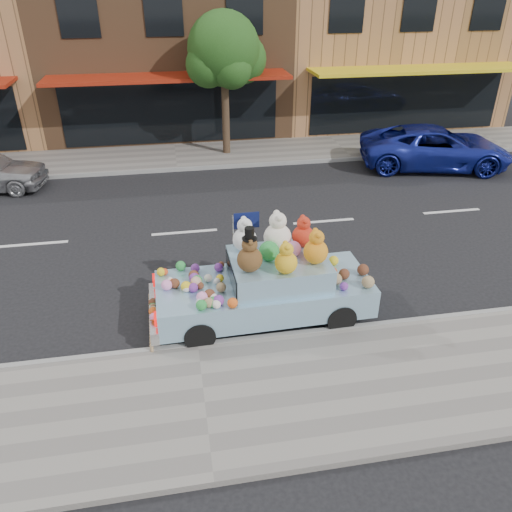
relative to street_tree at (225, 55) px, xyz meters
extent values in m
plane|color=black|center=(-2.03, -6.55, -3.69)|extent=(120.00, 120.00, 0.00)
cube|color=gray|center=(-2.03, -13.05, -3.63)|extent=(60.00, 3.00, 0.12)
cube|color=gray|center=(-2.03, -0.05, -3.63)|extent=(60.00, 3.00, 0.12)
cube|color=gray|center=(-2.03, -11.55, -3.63)|extent=(60.00, 0.12, 0.13)
cube|color=gray|center=(-2.03, -1.55, -3.63)|extent=(60.00, 0.12, 0.13)
cube|color=brown|center=(-2.03, 5.45, -0.19)|extent=(10.00, 8.00, 7.00)
cube|color=black|center=(-2.03, 1.43, -2.29)|extent=(8.50, 0.06, 2.40)
cube|color=maroon|center=(-2.03, 0.55, -0.79)|extent=(9.00, 1.80, 0.12)
cube|color=black|center=(-5.03, 1.43, 1.31)|extent=(1.40, 0.06, 1.60)
cube|color=black|center=(-2.03, 1.43, 1.31)|extent=(1.40, 0.06, 1.60)
cube|color=black|center=(0.97, 1.43, 1.31)|extent=(1.40, 0.06, 1.60)
cube|color=#AB7347|center=(7.97, 5.45, -0.19)|extent=(10.00, 8.00, 7.00)
cube|color=black|center=(7.97, 1.43, -2.29)|extent=(8.50, 0.06, 2.40)
cube|color=yellow|center=(7.97, 0.55, -0.79)|extent=(9.00, 1.80, 0.12)
cube|color=black|center=(4.97, 1.43, 1.31)|extent=(1.40, 0.06, 1.60)
cube|color=black|center=(7.97, 1.43, 1.31)|extent=(1.40, 0.06, 1.60)
cube|color=black|center=(10.97, 1.43, 1.31)|extent=(1.40, 0.06, 1.60)
cylinder|color=#38281C|center=(-0.03, -0.05, -2.09)|extent=(0.28, 0.28, 3.20)
sphere|color=#1D4012|center=(-0.03, -0.05, 0.23)|extent=(2.60, 2.60, 2.60)
sphere|color=#1D4012|center=(0.67, 0.25, -0.17)|extent=(1.80, 1.80, 1.80)
sphere|color=#1D4012|center=(-0.63, -0.25, -0.27)|extent=(1.60, 1.60, 1.60)
sphere|color=#1D4012|center=(0.17, -0.65, -0.37)|extent=(1.40, 1.40, 1.40)
sphere|color=#1D4012|center=(-0.33, 0.55, -0.07)|extent=(1.60, 1.60, 1.60)
imported|color=#1C289C|center=(7.28, -2.75, -2.95)|extent=(5.76, 3.62, 1.48)
cylinder|color=black|center=(0.82, -11.47, -3.39)|extent=(0.60, 0.21, 0.60)
cylinder|color=black|center=(0.78, -9.91, -3.39)|extent=(0.60, 0.21, 0.60)
cylinder|color=black|center=(-1.98, -11.53, -3.39)|extent=(0.60, 0.21, 0.60)
cylinder|color=black|center=(-2.01, -9.97, -3.39)|extent=(0.60, 0.21, 0.60)
cube|color=#90BCD8|center=(-0.60, -10.72, -3.14)|extent=(4.33, 1.79, 0.60)
cube|color=#90BCD8|center=(-0.30, -10.71, -2.59)|extent=(1.93, 1.54, 0.50)
cube|color=silver|center=(-2.82, -10.76, -3.29)|extent=(0.20, 1.78, 0.26)
cube|color=red|center=(-2.75, -11.44, -2.97)|extent=(0.07, 0.28, 0.16)
cube|color=red|center=(-2.78, -10.08, -2.97)|extent=(0.07, 0.28, 0.16)
cube|color=black|center=(-1.25, -10.73, -2.59)|extent=(0.07, 1.30, 0.40)
sphere|color=#513317|center=(-0.94, -11.08, -2.10)|extent=(0.48, 0.48, 0.48)
sphere|color=#513317|center=(-0.94, -11.08, -1.79)|extent=(0.30, 0.30, 0.30)
sphere|color=#513317|center=(-0.94, -11.18, -1.69)|extent=(0.11, 0.11, 0.11)
sphere|color=#513317|center=(-0.94, -10.97, -1.69)|extent=(0.11, 0.11, 0.11)
cylinder|color=black|center=(-0.94, -11.08, -1.66)|extent=(0.29, 0.29, 0.02)
cylinder|color=black|center=(-0.94, -11.08, -1.55)|extent=(0.18, 0.18, 0.22)
sphere|color=beige|center=(-0.26, -10.36, -2.06)|extent=(0.56, 0.56, 0.56)
sphere|color=beige|center=(-0.26, -10.36, -1.70)|extent=(0.35, 0.35, 0.35)
sphere|color=beige|center=(-0.26, -10.48, -1.59)|extent=(0.13, 0.13, 0.13)
sphere|color=beige|center=(-0.26, -10.24, -1.59)|extent=(0.13, 0.13, 0.13)
sphere|color=orange|center=(0.36, -11.00, -2.11)|extent=(0.48, 0.48, 0.48)
sphere|color=orange|center=(0.36, -11.00, -1.80)|extent=(0.30, 0.30, 0.30)
sphere|color=orange|center=(0.36, -11.10, -1.70)|extent=(0.11, 0.11, 0.11)
sphere|color=orange|center=(0.36, -10.90, -1.70)|extent=(0.11, 0.11, 0.11)
sphere|color=#B02512|center=(0.29, -10.30, -2.12)|extent=(0.45, 0.45, 0.45)
sphere|color=#B02512|center=(0.29, -10.30, -1.83)|extent=(0.28, 0.28, 0.28)
sphere|color=#B02512|center=(0.29, -10.40, -1.73)|extent=(0.11, 0.11, 0.11)
sphere|color=#B02512|center=(0.29, -10.20, -1.73)|extent=(0.11, 0.11, 0.11)
sphere|color=silver|center=(-0.91, -10.27, -2.10)|extent=(0.49, 0.49, 0.49)
sphere|color=silver|center=(-0.91, -10.27, -1.78)|extent=(0.30, 0.30, 0.30)
sphere|color=silver|center=(-0.91, -10.38, -1.69)|extent=(0.12, 0.12, 0.12)
sphere|color=silver|center=(-0.91, -10.17, -1.69)|extent=(0.12, 0.12, 0.12)
sphere|color=gold|center=(-0.29, -11.26, -2.13)|extent=(0.43, 0.43, 0.43)
sphere|color=gold|center=(-0.29, -11.26, -1.85)|extent=(0.27, 0.27, 0.27)
sphere|color=gold|center=(-0.29, -11.36, -1.77)|extent=(0.10, 0.10, 0.10)
sphere|color=gold|center=(-0.29, -11.17, -1.77)|extent=(0.10, 0.10, 0.10)
sphere|color=#248737|center=(-0.50, -10.72, -2.16)|extent=(0.40, 0.40, 0.40)
sphere|color=pink|center=(0.00, -10.66, -2.19)|extent=(0.32, 0.32, 0.32)
sphere|color=#248737|center=(-2.22, -10.00, -2.74)|extent=(0.21, 0.21, 0.21)
sphere|color=#DB4E14|center=(-2.40, -10.54, -2.77)|extent=(0.14, 0.14, 0.14)
sphere|color=pink|center=(-2.52, -10.69, -2.74)|extent=(0.22, 0.22, 0.22)
sphere|color=#6C2D8A|center=(-1.97, -10.53, -2.74)|extent=(0.21, 0.21, 0.21)
sphere|color=olive|center=(-1.49, -10.95, -2.74)|extent=(0.20, 0.20, 0.20)
sphere|color=gold|center=(-1.47, -10.58, -2.76)|extent=(0.16, 0.16, 0.16)
sphere|color=red|center=(-2.55, -10.12, -2.77)|extent=(0.14, 0.14, 0.14)
sphere|color=beige|center=(-2.15, -10.83, -2.76)|extent=(0.16, 0.16, 0.16)
sphere|color=pink|center=(-1.88, -11.23, -2.73)|extent=(0.22, 0.22, 0.22)
sphere|color=#248737|center=(-1.69, -11.43, -2.77)|extent=(0.15, 0.15, 0.15)
sphere|color=#248737|center=(-1.91, -11.48, -2.74)|extent=(0.21, 0.21, 0.21)
sphere|color=gold|center=(-1.93, -10.56, -2.75)|extent=(0.18, 0.18, 0.18)
sphere|color=pink|center=(-1.66, -11.44, -2.77)|extent=(0.15, 0.15, 0.15)
sphere|color=beige|center=(-1.63, -11.48, -2.76)|extent=(0.17, 0.17, 0.17)
sphere|color=gold|center=(-2.15, -10.80, -2.74)|extent=(0.21, 0.21, 0.21)
sphere|color=#6C2D8A|center=(-1.58, -11.39, -2.74)|extent=(0.21, 0.21, 0.21)
sphere|color=#542A18|center=(-1.65, -11.32, -2.77)|extent=(0.15, 0.15, 0.15)
sphere|color=#248737|center=(-1.93, -10.63, -2.74)|extent=(0.21, 0.21, 0.21)
sphere|color=#6C2D8A|center=(-1.93, -10.13, -2.75)|extent=(0.19, 0.19, 0.19)
sphere|color=#6C2D8A|center=(-1.73, -11.14, -2.77)|extent=(0.14, 0.14, 0.14)
sphere|color=#DB4E14|center=(-1.34, -11.51, -2.74)|extent=(0.20, 0.20, 0.20)
sphere|color=#6C2D8A|center=(-2.02, -10.86, -2.75)|extent=(0.19, 0.19, 0.19)
sphere|color=#542A18|center=(-2.36, -10.64, -2.74)|extent=(0.20, 0.20, 0.20)
sphere|color=gold|center=(-2.63, -10.14, -2.76)|extent=(0.18, 0.18, 0.18)
sphere|color=silver|center=(-1.94, -11.34, -2.77)|extent=(0.14, 0.14, 0.14)
sphere|color=#542A18|center=(-1.38, -10.02, -2.78)|extent=(0.13, 0.13, 0.13)
sphere|color=beige|center=(-1.70, -10.54, -2.76)|extent=(0.16, 0.16, 0.16)
sphere|color=silver|center=(-1.54, -10.66, -2.78)|extent=(0.13, 0.13, 0.13)
sphere|color=#542A18|center=(-1.73, -11.17, -2.73)|extent=(0.22, 0.22, 0.22)
sphere|color=#248737|center=(-1.68, -11.36, -2.76)|extent=(0.17, 0.17, 0.17)
sphere|color=#6C2D8A|center=(-1.45, -10.17, -2.75)|extent=(0.18, 0.18, 0.18)
sphere|color=#542A18|center=(-1.98, -10.41, -2.74)|extent=(0.21, 0.21, 0.21)
sphere|color=#542A18|center=(-1.88, -10.78, -2.77)|extent=(0.15, 0.15, 0.15)
sphere|color=beige|center=(-1.66, -11.25, -2.76)|extent=(0.16, 0.16, 0.16)
sphere|color=olive|center=(-1.77, -11.41, -2.75)|extent=(0.19, 0.19, 0.19)
sphere|color=beige|center=(-2.45, -10.49, -2.77)|extent=(0.14, 0.14, 0.14)
sphere|color=#D8A88C|center=(-1.95, -10.70, -2.72)|extent=(0.22, 0.22, 0.22)
sphere|color=#DB4E14|center=(-2.81, -10.94, -3.10)|extent=(0.13, 0.13, 0.13)
sphere|color=olive|center=(-2.82, -10.77, -3.10)|extent=(0.13, 0.13, 0.13)
sphere|color=pink|center=(-2.81, -11.04, -3.10)|extent=(0.13, 0.13, 0.13)
sphere|color=#542A18|center=(-2.82, -10.74, -3.08)|extent=(0.17, 0.17, 0.17)
sphere|color=#248737|center=(-2.82, -10.75, -3.08)|extent=(0.16, 0.16, 0.16)
sphere|color=pink|center=(-2.81, -11.21, -3.09)|extent=(0.15, 0.15, 0.15)
sphere|color=olive|center=(-2.81, -10.97, -3.09)|extent=(0.15, 0.15, 0.15)
sphere|color=#DB4E14|center=(-2.81, -11.05, -3.08)|extent=(0.18, 0.18, 0.18)
sphere|color=#DB4E14|center=(-2.82, -10.72, -3.10)|extent=(0.12, 0.12, 0.12)
sphere|color=#DB4E14|center=(-2.81, -11.22, -3.09)|extent=(0.14, 0.14, 0.14)
sphere|color=#6C2D8A|center=(0.88, -11.30, -2.76)|extent=(0.17, 0.17, 0.17)
sphere|color=olive|center=(0.79, -11.08, -2.73)|extent=(0.24, 0.24, 0.24)
sphere|color=red|center=(0.82, -10.76, -2.75)|extent=(0.19, 0.19, 0.19)
sphere|color=gold|center=(0.98, -10.35, -2.74)|extent=(0.21, 0.21, 0.21)
sphere|color=#542A18|center=(1.45, -10.83, -2.72)|extent=(0.24, 0.24, 0.24)
sphere|color=olive|center=(1.37, -11.30, -2.72)|extent=(0.25, 0.25, 0.25)
sphere|color=#542A18|center=(1.01, -10.91, -2.73)|extent=(0.22, 0.22, 0.22)
sphere|color=#248737|center=(0.73, -10.88, -2.73)|extent=(0.23, 0.23, 0.23)
cylinder|color=#997A54|center=(-2.88, -11.62, -3.53)|extent=(0.06, 0.06, 0.17)
sphere|color=#997A54|center=(-2.88, -11.62, -3.43)|extent=(0.07, 0.07, 0.07)
cylinder|color=#997A54|center=(-2.88, -11.53, -3.53)|extent=(0.06, 0.06, 0.17)
sphere|color=#997A54|center=(-2.88, -11.53, -3.43)|extent=(0.07, 0.07, 0.07)
cylinder|color=#997A54|center=(-2.88, -11.44, -3.53)|extent=(0.06, 0.06, 0.17)
sphere|color=#997A54|center=(-2.88, -11.44, -3.43)|extent=(0.07, 0.07, 0.07)
cylinder|color=#997A54|center=(-2.89, -11.35, -3.53)|extent=(0.06, 0.06, 0.17)
sphere|color=#997A54|center=(-2.89, -11.35, -3.43)|extent=(0.07, 0.07, 0.07)
cylinder|color=#997A54|center=(-2.89, -11.26, -3.53)|extent=(0.06, 0.06, 0.17)
sphere|color=#997A54|center=(-2.89, -11.26, -3.43)|extent=(0.07, 0.07, 0.07)
cylinder|color=#997A54|center=(-2.89, -11.17, -3.53)|extent=(0.06, 0.06, 0.17)
sphere|color=#997A54|center=(-2.89, -11.17, -3.43)|extent=(0.07, 0.07, 0.07)
cylinder|color=#997A54|center=(-2.89, -11.08, -3.53)|extent=(0.06, 0.06, 0.17)
sphere|color=#997A54|center=(-2.89, -11.08, -3.43)|extent=(0.07, 0.07, 0.07)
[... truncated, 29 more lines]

